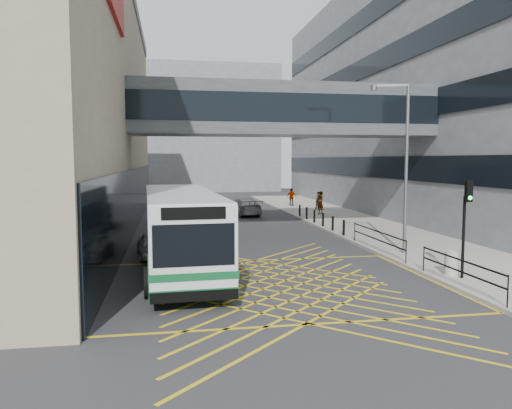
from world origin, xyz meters
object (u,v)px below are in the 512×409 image
car_dark (177,213)px  pedestrian_c (292,197)px  car_silver (243,206)px  street_lamp (403,158)px  traffic_light (466,215)px  litter_bin (452,263)px  pedestrian_a (320,203)px  car_white (154,244)px  pedestrian_b (319,201)px  bus (180,228)px

car_dark → pedestrian_c: (11.02, 10.86, 0.19)m
car_silver → street_lamp: bearing=94.2°
pedestrian_c → street_lamp: bearing=120.0°
traffic_light → litter_bin: size_ratio=3.93×
traffic_light → pedestrian_a: bearing=81.5°
car_dark → pedestrian_c: 15.48m
car_white → car_dark: size_ratio=0.78×
pedestrian_b → pedestrian_c: pedestrian_c is taller
car_silver → pedestrian_a: pedestrian_a is taller
traffic_light → pedestrian_b: traffic_light is taller
car_white → pedestrian_c: (12.25, 22.68, 0.35)m
litter_bin → car_dark: bearing=119.2°
litter_bin → pedestrian_c: size_ratio=0.56×
bus → litter_bin: bearing=-20.5°
car_white → pedestrian_b: bearing=-132.6°
car_dark → car_silver: bearing=-131.5°
street_lamp → litter_bin: bearing=-74.8°
car_white → pedestrian_b: pedestrian_b is taller
car_dark → street_lamp: size_ratio=0.65×
car_white → pedestrian_b: 23.30m
traffic_light → pedestrian_b: size_ratio=2.33×
traffic_light → pedestrian_a: (1.31, 22.22, -1.45)m
litter_bin → pedestrian_b: pedestrian_b is taller
car_silver → litter_bin: 23.61m
car_dark → pedestrian_a: pedestrian_a is taller
car_silver → traffic_light: bearing=91.1°
pedestrian_c → car_dark: bearing=76.4°
traffic_light → pedestrian_a: size_ratio=1.98×
car_dark → car_silver: (5.48, 5.00, -0.06)m
street_lamp → pedestrian_b: bearing=100.3°
traffic_light → pedestrian_c: (0.76, 29.64, -1.54)m
street_lamp → litter_bin: street_lamp is taller
car_silver → pedestrian_c: size_ratio=2.88×
bus → pedestrian_a: 21.71m
street_lamp → car_white: bearing=-172.0°
car_silver → litter_bin: car_silver is taller
street_lamp → pedestrian_c: 24.73m
bus → pedestrian_c: (11.10, 25.73, -0.77)m
car_dark → pedestrian_a: (11.57, 3.44, 0.28)m
bus → street_lamp: bearing=4.4°
bus → car_silver: 20.66m
pedestrian_a → car_white: bearing=17.5°
car_dark → pedestrian_b: bearing=-144.9°
pedestrian_b → car_white: bearing=-154.4°
car_dark → pedestrian_c: pedestrian_c is taller
car_white → car_silver: bearing=-118.1°
street_lamp → pedestrian_a: size_ratio=4.28×
car_white → street_lamp: 12.30m
bus → pedestrian_b: bearing=57.2°
litter_bin → bus: bearing=162.2°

